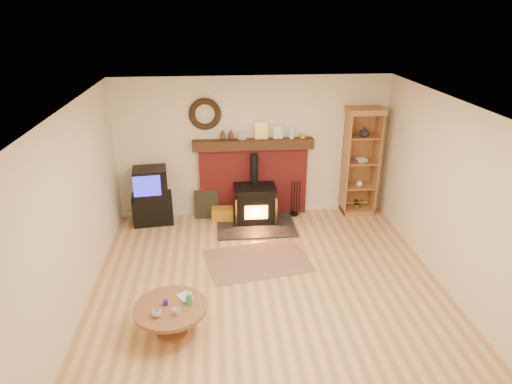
{
  "coord_description": "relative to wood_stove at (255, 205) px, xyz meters",
  "views": [
    {
      "loc": [
        -0.68,
        -5.3,
        3.76
      ],
      "look_at": [
        -0.1,
        1.0,
        1.13
      ],
      "focal_mm": 32.0,
      "sensor_mm": 36.0,
      "label": 1
    }
  ],
  "objects": [
    {
      "name": "coffee_table",
      "position": [
        -1.29,
        -2.96,
        -0.03
      ],
      "size": [
        0.9,
        0.9,
        0.54
      ],
      "color": "brown",
      "rests_on": "ground"
    },
    {
      "name": "room_shell",
      "position": [
        -0.02,
        -2.18,
        1.38
      ],
      "size": [
        5.02,
        5.52,
        2.61
      ],
      "color": "beige",
      "rests_on": "ground"
    },
    {
      "name": "wood_stove",
      "position": [
        0.0,
        0.0,
        0.0
      ],
      "size": [
        1.4,
        1.0,
        1.26
      ],
      "color": "black",
      "rests_on": "ground"
    },
    {
      "name": "fire_tools",
      "position": [
        0.77,
        0.23,
        -0.18
      ],
      "size": [
        0.19,
        0.16,
        0.7
      ],
      "color": "black",
      "rests_on": "ground"
    },
    {
      "name": "ground",
      "position": [
        0.0,
        -2.27,
        -0.34
      ],
      "size": [
        5.5,
        5.5,
        0.0
      ],
      "primitive_type": "plane",
      "color": "#B87D4C",
      "rests_on": "ground"
    },
    {
      "name": "chimney_breast",
      "position": [
        0.0,
        0.4,
        0.46
      ],
      "size": [
        2.2,
        0.22,
        1.78
      ],
      "color": "maroon",
      "rests_on": "ground"
    },
    {
      "name": "firelog_box",
      "position": [
        -0.6,
        0.13,
        -0.21
      ],
      "size": [
        0.4,
        0.26,
        0.25
      ],
      "primitive_type": "cube",
      "rotation": [
        0.0,
        0.0,
        -0.02
      ],
      "color": "yellow",
      "rests_on": "ground"
    },
    {
      "name": "leaning_painting",
      "position": [
        -0.89,
        0.28,
        -0.07
      ],
      "size": [
        0.45,
        0.12,
        0.54
      ],
      "primitive_type": "cube",
      "rotation": [
        -0.17,
        0.0,
        0.0
      ],
      "color": "black",
      "rests_on": "ground"
    },
    {
      "name": "area_rug",
      "position": [
        -0.09,
        -1.37,
        -0.33
      ],
      "size": [
        1.73,
        1.34,
        0.01
      ],
      "primitive_type": "cube",
      "rotation": [
        0.0,
        0.0,
        0.18
      ],
      "color": "brown",
      "rests_on": "ground"
    },
    {
      "name": "curio_cabinet",
      "position": [
        2.0,
        0.28,
        0.68
      ],
      "size": [
        0.66,
        0.47,
        2.04
      ],
      "color": "#935E30",
      "rests_on": "ground"
    },
    {
      "name": "tv_unit",
      "position": [
        -1.87,
        0.2,
        0.16
      ],
      "size": [
        0.76,
        0.57,
        1.05
      ],
      "color": "black",
      "rests_on": "ground"
    }
  ]
}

